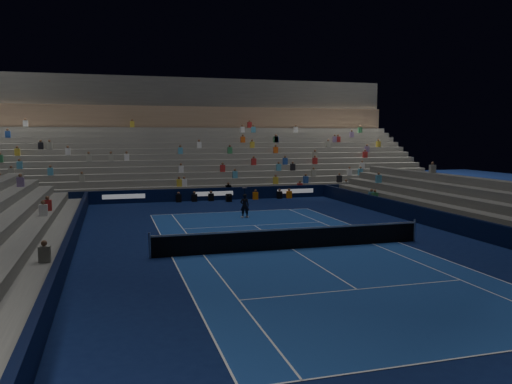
{
  "coord_description": "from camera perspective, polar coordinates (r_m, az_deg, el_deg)",
  "views": [
    {
      "loc": [
        -7.88,
        -21.46,
        5.18
      ],
      "look_at": [
        0.0,
        6.0,
        2.0
      ],
      "focal_mm": 35.57,
      "sensor_mm": 36.0,
      "label": 1
    }
  ],
  "objects": [
    {
      "name": "ground",
      "position": [
        23.44,
        4.07,
        -6.43
      ],
      "size": [
        90.0,
        90.0,
        0.0
      ],
      "primitive_type": "plane",
      "color": "#0B1744",
      "rests_on": "ground"
    },
    {
      "name": "court_surface",
      "position": [
        23.44,
        4.07,
        -6.42
      ],
      "size": [
        10.97,
        23.77,
        0.01
      ],
      "primitive_type": "cube",
      "color": "navy",
      "rests_on": "ground"
    },
    {
      "name": "sponsor_barrier_far",
      "position": [
        41.0,
        -4.82,
        -0.23
      ],
      "size": [
        44.0,
        0.25,
        1.0
      ],
      "primitive_type": "cube",
      "color": "black",
      "rests_on": "ground"
    },
    {
      "name": "sponsor_barrier_east",
      "position": [
        28.13,
        23.02,
        -3.74
      ],
      "size": [
        0.25,
        37.0,
        1.0
      ],
      "primitive_type": "cube",
      "color": "black",
      "rests_on": "ground"
    },
    {
      "name": "sponsor_barrier_west",
      "position": [
        22.04,
        -20.5,
        -6.32
      ],
      "size": [
        0.25,
        37.0,
        1.0
      ],
      "primitive_type": "cube",
      "color": "black",
      "rests_on": "ground"
    },
    {
      "name": "grandstand_main",
      "position": [
        50.02,
        -6.95,
        4.24
      ],
      "size": [
        44.0,
        15.2,
        11.2
      ],
      "color": "slate",
      "rests_on": "ground"
    },
    {
      "name": "tennis_net",
      "position": [
        23.33,
        4.08,
        -5.22
      ],
      "size": [
        12.9,
        0.1,
        1.1
      ],
      "color": "#B2B2B7",
      "rests_on": "ground"
    },
    {
      "name": "tennis_player",
      "position": [
        32.07,
        -1.28,
        -1.56
      ],
      "size": [
        0.6,
        0.43,
        1.54
      ],
      "primitive_type": "imported",
      "rotation": [
        0.0,
        0.0,
        3.03
      ],
      "color": "black",
      "rests_on": "ground"
    },
    {
      "name": "broadcast_camera",
      "position": [
        40.04,
        -3.08,
        -0.64
      ],
      "size": [
        0.5,
        0.93,
        0.6
      ],
      "color": "black",
      "rests_on": "ground"
    }
  ]
}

